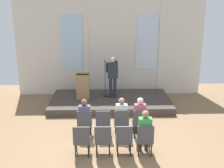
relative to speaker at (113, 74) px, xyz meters
name	(u,v)px	position (x,y,z in m)	size (l,w,h in m)	color
ground_plane	(113,147)	(-0.10, -3.67, -1.32)	(13.30, 13.30, 0.00)	#846647
rear_partition	(110,46)	(-0.08, 1.44, 0.97)	(8.46, 0.14, 4.57)	silver
stage_platform	(110,102)	(-0.10, -0.13, -1.17)	(4.94, 2.55, 0.30)	#3F3833
speaker	(113,74)	(0.00, 0.00, 0.00)	(0.51, 0.69, 1.74)	#232838
mic_stand	(105,88)	(-0.31, 0.21, -0.68)	(0.28, 0.28, 1.55)	black
lectern	(83,86)	(-1.24, -0.07, -0.46)	(0.60, 0.48, 1.16)	#93724C
chair_r0_c0	(85,122)	(-0.98, -3.01, -0.78)	(0.46, 0.44, 0.94)	black
audience_r0_c0	(85,116)	(-0.98, -2.92, -0.61)	(0.36, 0.39, 1.28)	#2D2D33
chair_r0_c1	(103,122)	(-0.39, -3.01, -0.78)	(0.46, 0.44, 0.94)	black
chair_r0_c2	(121,121)	(0.19, -3.01, -0.78)	(0.46, 0.44, 0.94)	black
audience_r0_c2	(121,115)	(0.19, -2.93, -0.59)	(0.36, 0.39, 1.31)	#2D2D33
chair_r0_c3	(140,121)	(0.78, -3.01, -0.78)	(0.46, 0.44, 0.94)	black
audience_r0_c3	(140,115)	(0.78, -2.93, -0.59)	(0.36, 0.39, 1.31)	#2D2D33
chair_r1_c0	(82,139)	(-0.98, -4.14, -0.78)	(0.46, 0.44, 0.94)	black
chair_r1_c1	(103,138)	(-0.39, -4.14, -0.78)	(0.46, 0.44, 0.94)	black
chair_r1_c2	(124,138)	(0.19, -4.14, -0.78)	(0.46, 0.44, 0.94)	black
chair_r1_c3	(145,138)	(0.78, -4.14, -0.78)	(0.46, 0.44, 0.94)	black
audience_r1_c3	(145,130)	(0.78, -4.06, -0.58)	(0.36, 0.39, 1.33)	#2D2D33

